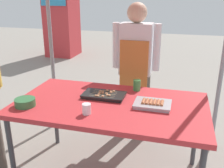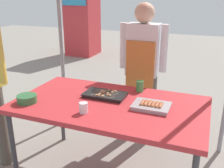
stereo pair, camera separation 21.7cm
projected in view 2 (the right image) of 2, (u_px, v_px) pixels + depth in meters
stall_table at (110, 108)px, 2.19m from camera, size 1.60×0.90×0.75m
tray_grilled_sausages at (151, 106)px, 2.07m from camera, size 0.30×0.22×0.05m
tray_meat_skewers at (105, 95)px, 2.30m from camera, size 0.37×0.21×0.04m
condiment_bowl at (27, 99)px, 2.17m from camera, size 0.17×0.17×0.06m
drink_cup_near_edge at (83, 108)px, 1.98m from camera, size 0.07×0.07×0.08m
drink_cup_by_wok at (140, 86)px, 2.41m from camera, size 0.07×0.07×0.10m
vendor_woman at (142, 63)px, 2.79m from camera, size 0.52×0.22×1.53m
neighbor_stall_right at (82, 19)px, 6.87m from camera, size 0.73×0.82×1.86m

